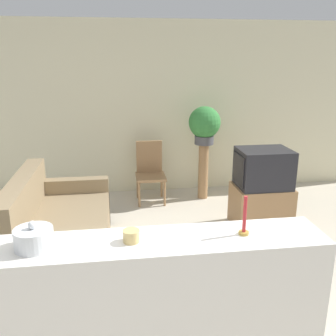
{
  "coord_description": "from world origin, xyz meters",
  "views": [
    {
      "loc": [
        -0.11,
        -2.52,
        2.15
      ],
      "look_at": [
        0.49,
        1.8,
        0.85
      ],
      "focal_mm": 40.0,
      "sensor_mm": 36.0,
      "label": 1
    }
  ],
  "objects_px": {
    "couch": "(59,230)",
    "potted_plant": "(205,124)",
    "wooden_chair": "(150,170)",
    "decorative_bowl": "(34,238)",
    "television": "(263,168)"
  },
  "relations": [
    {
      "from": "television",
      "to": "decorative_bowl",
      "type": "relative_size",
      "value": 2.74
    },
    {
      "from": "television",
      "to": "potted_plant",
      "type": "xyz_separation_m",
      "value": [
        -0.51,
        1.1,
        0.39
      ]
    },
    {
      "from": "wooden_chair",
      "to": "potted_plant",
      "type": "xyz_separation_m",
      "value": [
        0.83,
        -0.02,
        0.69
      ]
    },
    {
      "from": "decorative_bowl",
      "to": "television",
      "type": "bearing_deg",
      "value": 41.99
    },
    {
      "from": "wooden_chair",
      "to": "potted_plant",
      "type": "distance_m",
      "value": 1.08
    },
    {
      "from": "couch",
      "to": "potted_plant",
      "type": "bearing_deg",
      "value": 37.7
    },
    {
      "from": "television",
      "to": "wooden_chair",
      "type": "bearing_deg",
      "value": 139.9
    },
    {
      "from": "couch",
      "to": "decorative_bowl",
      "type": "distance_m",
      "value": 1.86
    },
    {
      "from": "couch",
      "to": "television",
      "type": "relative_size",
      "value": 2.54
    },
    {
      "from": "couch",
      "to": "television",
      "type": "bearing_deg",
      "value": 9.88
    },
    {
      "from": "potted_plant",
      "to": "television",
      "type": "bearing_deg",
      "value": -65.22
    },
    {
      "from": "wooden_chair",
      "to": "couch",
      "type": "bearing_deg",
      "value": -126.66
    },
    {
      "from": "couch",
      "to": "decorative_bowl",
      "type": "bearing_deg",
      "value": -85.36
    },
    {
      "from": "potted_plant",
      "to": "decorative_bowl",
      "type": "distance_m",
      "value": 3.73
    },
    {
      "from": "television",
      "to": "potted_plant",
      "type": "distance_m",
      "value": 1.28
    }
  ]
}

